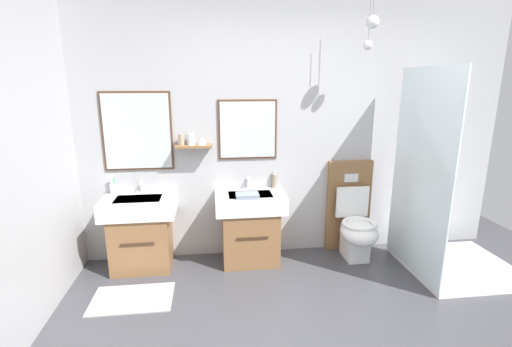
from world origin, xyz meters
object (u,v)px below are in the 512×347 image
vanity_sink_left (141,230)px  vanity_sink_right (250,225)px  toothbrush_cup (113,189)px  toilet (353,222)px  shower_tray (444,233)px  folded_hand_towel (247,196)px  soap_dispenser (274,181)px

vanity_sink_left → vanity_sink_right: (1.08, 0.00, 0.00)m
vanity_sink_right → toothbrush_cup: size_ratio=3.71×
toilet → shower_tray: bearing=-30.5°
folded_hand_towel → vanity_sink_left: bearing=172.4°
vanity_sink_right → toilet: toilet is taller
vanity_sink_right → toothbrush_cup: 1.42m
soap_dispenser → folded_hand_towel: size_ratio=0.82×
toothbrush_cup → soap_dispenser: bearing=0.4°
toothbrush_cup → folded_hand_towel: size_ratio=0.90×
soap_dispenser → shower_tray: 1.73m
soap_dispenser → toothbrush_cup: bearing=-179.6°
vanity_sink_left → vanity_sink_right: 1.08m
vanity_sink_right → shower_tray: size_ratio=0.37×
vanity_sink_left → soap_dispenser: size_ratio=4.04×
toilet → shower_tray: size_ratio=0.51×
toilet → shower_tray: 0.86m
vanity_sink_right → toothbrush_cup: (-1.35, 0.16, 0.39)m
toothbrush_cup → folded_hand_towel: 1.34m
toothbrush_cup → folded_hand_towel: bearing=-12.8°
toothbrush_cup → folded_hand_towel: (1.31, -0.30, -0.03)m
vanity_sink_right → folded_hand_towel: folded_hand_towel is taller
folded_hand_towel → soap_dispenser: bearing=44.0°
toilet → shower_tray: (0.74, -0.44, 0.02)m
shower_tray → toothbrush_cup: bearing=169.4°
folded_hand_towel → shower_tray: (1.89, -0.30, -0.36)m
soap_dispenser → folded_hand_towel: (-0.32, -0.31, -0.05)m
toilet → toothbrush_cup: (-2.45, 0.16, 0.41)m
vanity_sink_right → soap_dispenser: 0.53m
shower_tray → vanity_sink_left: bearing=171.4°
vanity_sink_left → folded_hand_towel: (1.04, -0.14, 0.36)m
vanity_sink_right → toilet: (1.10, -0.00, -0.02)m
vanity_sink_left → toilet: toilet is taller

